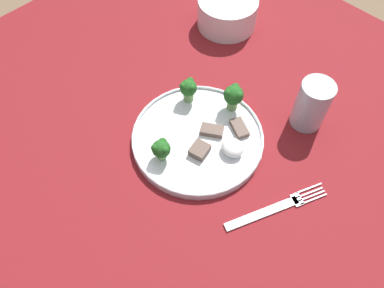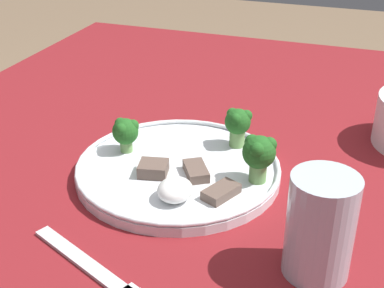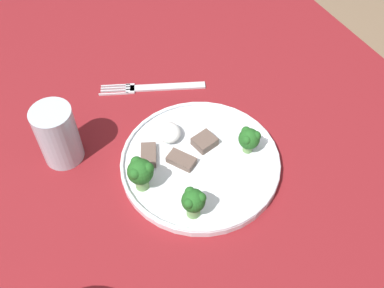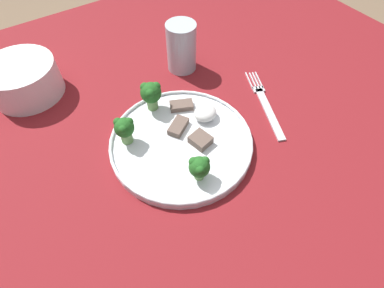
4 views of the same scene
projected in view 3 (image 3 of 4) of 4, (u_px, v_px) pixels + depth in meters
name	position (u px, v px, depth m)	size (l,w,h in m)	color
table	(160.00, 198.00, 0.79)	(1.26, 1.02, 0.71)	maroon
dinner_plate	(200.00, 162.00, 0.72)	(0.25, 0.25, 0.02)	white
fork	(154.00, 88.00, 0.83)	(0.09, 0.18, 0.00)	silver
drinking_glass	(59.00, 137.00, 0.70)	(0.06, 0.06, 0.10)	#B2C1CC
broccoli_floret_near_rim_left	(193.00, 201.00, 0.63)	(0.04, 0.03, 0.05)	#709E56
broccoli_floret_center_left	(140.00, 172.00, 0.65)	(0.04, 0.04, 0.06)	#709E56
broccoli_floret_back_left	(249.00, 139.00, 0.70)	(0.04, 0.03, 0.05)	#709E56
meat_slice_front_slice	(148.00, 155.00, 0.71)	(0.05, 0.04, 0.01)	brown
meat_slice_middle_slice	(181.00, 160.00, 0.71)	(0.05, 0.04, 0.01)	brown
meat_slice_rear_slice	(203.00, 140.00, 0.73)	(0.04, 0.04, 0.02)	brown
sauce_dollop	(169.00, 132.00, 0.73)	(0.04, 0.04, 0.02)	white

